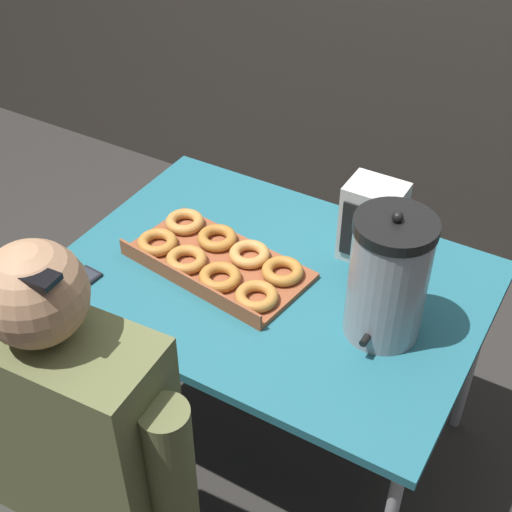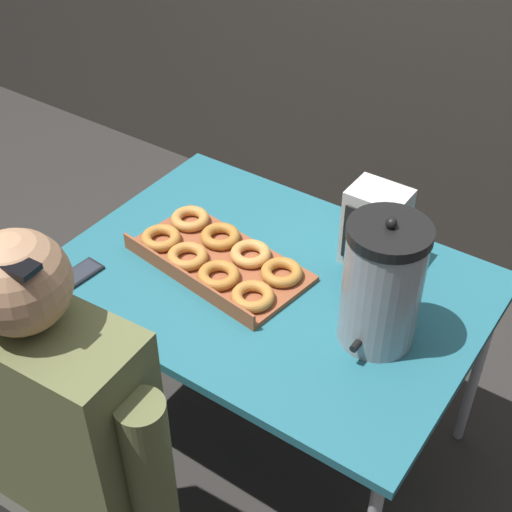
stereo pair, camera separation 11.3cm
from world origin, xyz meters
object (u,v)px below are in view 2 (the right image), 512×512
object	(u,v)px
donut_box	(218,258)
person_seated	(66,454)
coffee_urn	(382,284)
cell_phone	(79,274)
space_heater	(375,227)

from	to	relation	value
donut_box	person_seated	size ratio (longest dim) A/B	0.45
donut_box	person_seated	distance (m)	0.67
coffee_urn	cell_phone	world-z (taller)	coffee_urn
coffee_urn	donut_box	bearing A→B (deg)	179.90
cell_phone	person_seated	world-z (taller)	person_seated
donut_box	space_heater	bearing A→B (deg)	44.74
cell_phone	person_seated	distance (m)	0.51
coffee_urn	person_seated	bearing A→B (deg)	-126.73
coffee_urn	cell_phone	bearing A→B (deg)	-161.64
coffee_urn	cell_phone	distance (m)	0.85
space_heater	person_seated	bearing A→B (deg)	-110.14
donut_box	cell_phone	xyz separation A→B (m)	(-0.29, -0.26, -0.02)
donut_box	space_heater	world-z (taller)	space_heater
coffee_urn	person_seated	distance (m)	0.86
donut_box	coffee_urn	world-z (taller)	coffee_urn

